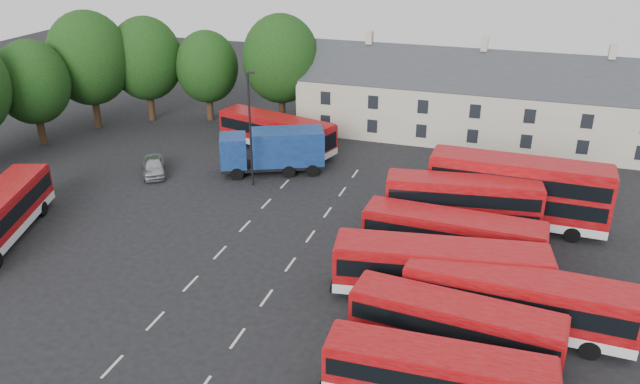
# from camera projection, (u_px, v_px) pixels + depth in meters

# --- Properties ---
(ground) EXTENTS (140.00, 140.00, 0.00)m
(ground) POSITION_uv_depth(u_px,v_px,m) (206.00, 267.00, 39.75)
(ground) COLOR black
(ground) RESTS_ON ground
(lane_markings) EXTENTS (5.15, 33.80, 0.01)m
(lane_markings) POSITION_uv_depth(u_px,v_px,m) (255.00, 258.00, 40.78)
(lane_markings) COLOR beige
(lane_markings) RESTS_ON ground
(treeline) EXTENTS (29.92, 32.59, 12.01)m
(treeline) POSITION_uv_depth(u_px,v_px,m) (101.00, 72.00, 59.65)
(treeline) COLOR black
(treeline) RESTS_ON ground
(terrace_houses) EXTENTS (35.70, 7.13, 10.06)m
(terrace_houses) POSITION_uv_depth(u_px,v_px,m) (478.00, 103.00, 60.21)
(terrace_houses) COLOR beige
(terrace_houses) RESTS_ON ground
(bus_row_a) EXTENTS (10.35, 2.75, 2.90)m
(bus_row_a) POSITION_uv_depth(u_px,v_px,m) (438.00, 372.00, 28.10)
(bus_row_a) COLOR silver
(bus_row_a) RESTS_ON ground
(bus_row_b) EXTENTS (10.78, 3.43, 3.00)m
(bus_row_b) POSITION_uv_depth(u_px,v_px,m) (455.00, 322.00, 31.43)
(bus_row_b) COLOR silver
(bus_row_b) RESTS_ON ground
(bus_row_c) EXTENTS (12.01, 3.25, 3.37)m
(bus_row_c) POSITION_uv_depth(u_px,v_px,m) (517.00, 297.00, 33.08)
(bus_row_c) COLOR silver
(bus_row_c) RESTS_ON ground
(bus_row_d) EXTENTS (12.49, 4.61, 3.45)m
(bus_row_d) POSITION_uv_depth(u_px,v_px,m) (441.00, 267.00, 35.82)
(bus_row_d) COLOR silver
(bus_row_d) RESTS_ON ground
(bus_row_e) EXTENTS (11.52, 3.13, 3.23)m
(bus_row_e) POSITION_uv_depth(u_px,v_px,m) (453.00, 234.00, 39.77)
(bus_row_e) COLOR silver
(bus_row_e) RESTS_ON ground
(bus_dd_south) EXTENTS (10.61, 3.75, 4.26)m
(bus_dd_south) POSITION_uv_depth(u_px,v_px,m) (462.00, 204.00, 42.77)
(bus_dd_south) COLOR silver
(bus_dd_south) RESTS_ON ground
(bus_dd_north) EXTENTS (12.39, 3.18, 5.05)m
(bus_dd_north) POSITION_uv_depth(u_px,v_px,m) (518.00, 189.00, 43.93)
(bus_dd_north) COLOR silver
(bus_dd_north) RESTS_ON ground
(bus_north) EXTENTS (12.11, 5.78, 3.34)m
(bus_north) POSITION_uv_depth(u_px,v_px,m) (277.00, 130.00, 58.35)
(bus_north) COLOR silver
(bus_north) RESTS_ON ground
(box_truck) EXTENTS (9.10, 6.17, 3.83)m
(box_truck) POSITION_uv_depth(u_px,v_px,m) (274.00, 149.00, 53.28)
(box_truck) COLOR black
(box_truck) RESTS_ON ground
(silver_car) EXTENTS (3.91, 4.73, 1.52)m
(silver_car) POSITION_uv_depth(u_px,v_px,m) (154.00, 166.00, 53.51)
(silver_car) COLOR #AEB2B6
(silver_car) RESTS_ON ground
(lamppost) EXTENTS (0.66, 0.38, 9.53)m
(lamppost) POSITION_uv_depth(u_px,v_px,m) (250.00, 127.00, 49.64)
(lamppost) COLOR black
(lamppost) RESTS_ON ground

